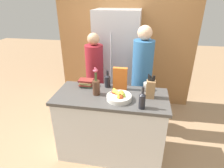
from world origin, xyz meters
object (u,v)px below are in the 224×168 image
object	(u,v)px
flower_vase	(96,86)
person_at_sink	(95,75)
book_stack	(86,83)
bottle_oil	(142,100)
bottle_vinegar	(108,80)
refrigerator	(117,63)
coffee_mug	(147,86)
knife_block	(150,89)
cereal_box	(120,79)
person_in_blue	(142,77)
fruit_bowl	(119,97)

from	to	relation	value
flower_vase	person_at_sink	bearing A→B (deg)	106.43
book_stack	flower_vase	bearing A→B (deg)	-46.10
bottle_oil	bottle_vinegar	size ratio (longest dim) A/B	1.07
refrigerator	person_at_sink	world-z (taller)	refrigerator
book_stack	bottle_vinegar	world-z (taller)	bottle_vinegar
flower_vase	coffee_mug	world-z (taller)	flower_vase
knife_block	person_at_sink	bearing A→B (deg)	143.60
refrigerator	flower_vase	size ratio (longest dim) A/B	5.16
refrigerator	person_at_sink	bearing A→B (deg)	-116.71
cereal_box	person_in_blue	size ratio (longest dim) A/B	0.18
knife_block	cereal_box	world-z (taller)	knife_block
bottle_oil	bottle_vinegar	world-z (taller)	bottle_oil
refrigerator	bottle_vinegar	bearing A→B (deg)	-89.09
bottle_oil	fruit_bowl	bearing A→B (deg)	152.08
person_in_blue	book_stack	bearing A→B (deg)	-143.62
book_stack	bottle_oil	xyz separation A→B (m)	(0.77, -0.42, 0.05)
flower_vase	cereal_box	xyz separation A→B (m)	(0.27, 0.20, 0.04)
cereal_box	coffee_mug	xyz separation A→B (m)	(0.35, 0.03, -0.10)
knife_block	book_stack	bearing A→B (deg)	169.16
knife_block	coffee_mug	xyz separation A→B (m)	(-0.04, 0.20, -0.07)
fruit_bowl	coffee_mug	distance (m)	0.45
flower_vase	cereal_box	distance (m)	0.34
book_stack	person_at_sink	xyz separation A→B (m)	(-0.01, 0.47, -0.08)
knife_block	bottle_vinegar	size ratio (longest dim) A/B	1.27
knife_block	cereal_box	size ratio (longest dim) A/B	1.02
cereal_box	person_in_blue	world-z (taller)	person_in_blue
coffee_mug	book_stack	bearing A→B (deg)	-177.36
coffee_mug	person_in_blue	bearing A→B (deg)	102.82
refrigerator	fruit_bowl	xyz separation A→B (m)	(0.22, -1.31, 0.03)
bottle_oil	person_at_sink	bearing A→B (deg)	130.77
knife_block	book_stack	distance (m)	0.88
fruit_bowl	refrigerator	bearing A→B (deg)	99.53
book_stack	person_in_blue	bearing A→B (deg)	25.81
refrigerator	person_in_blue	world-z (taller)	refrigerator
knife_block	fruit_bowl	bearing A→B (deg)	-162.39
person_in_blue	knife_block	bearing A→B (deg)	-66.91
knife_block	bottle_vinegar	distance (m)	0.60
book_stack	bottle_vinegar	bearing A→B (deg)	7.73
refrigerator	cereal_box	world-z (taller)	refrigerator
refrigerator	coffee_mug	world-z (taller)	refrigerator
knife_block	flower_vase	size ratio (longest dim) A/B	0.85
bottle_vinegar	knife_block	bearing A→B (deg)	-19.72
flower_vase	bottle_vinegar	bearing A→B (deg)	67.67
coffee_mug	bottle_oil	distance (m)	0.47
coffee_mug	bottle_oil	size ratio (longest dim) A/B	0.43
book_stack	person_in_blue	world-z (taller)	person_in_blue
fruit_bowl	cereal_box	xyz separation A→B (m)	(-0.03, 0.28, 0.11)
cereal_box	bottle_oil	world-z (taller)	cereal_box
person_in_blue	bottle_oil	bearing A→B (deg)	-77.57
book_stack	person_at_sink	size ratio (longest dim) A/B	0.12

